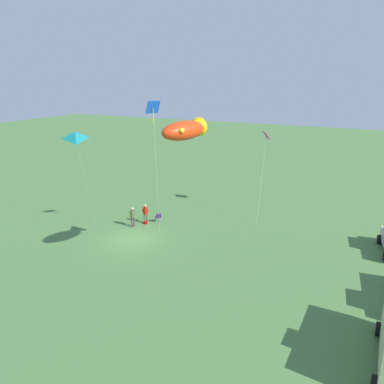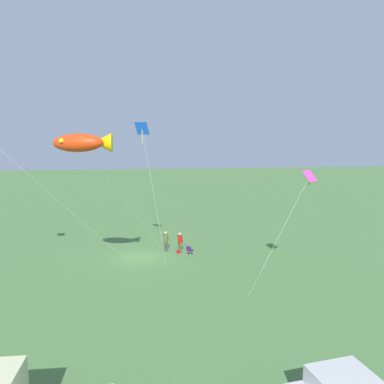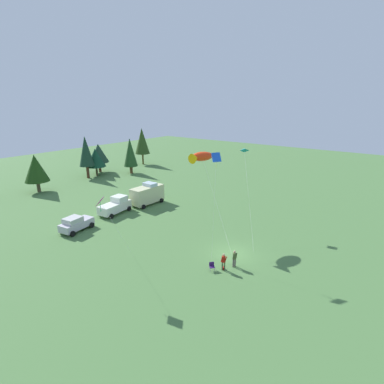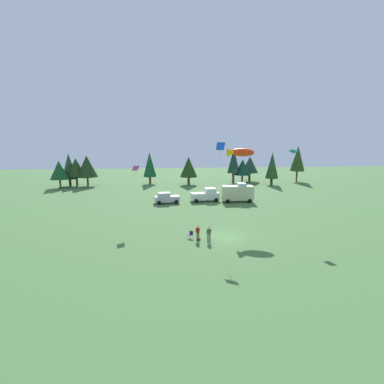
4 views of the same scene
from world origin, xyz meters
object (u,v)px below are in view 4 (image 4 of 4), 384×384
at_px(person_kite_flyer, 209,233).
at_px(kite_diamond_blue, 220,149).
at_px(person_spectator, 198,231).
at_px(kite_diamond_rainbow, 136,170).
at_px(van_camper_beige, 238,193).
at_px(kite_large_fish, 239,152).
at_px(car_silver_compact, 166,198).
at_px(folding_chair, 191,234).
at_px(backpack_on_grass, 199,239).
at_px(kite_delta_teal, 294,151).
at_px(truck_white_pickup, 206,195).

relative_size(person_kite_flyer, kite_diamond_blue, 0.16).
bearing_deg(person_spectator, kite_diamond_rainbow, -96.58).
bearing_deg(van_camper_beige, kite_diamond_rainbow, -144.51).
height_order(person_kite_flyer, kite_large_fish, kite_large_fish).
xyz_separation_m(car_silver_compact, kite_diamond_rainbow, (-3.92, -11.18, 6.11)).
xyz_separation_m(folding_chair, car_silver_compact, (-2.56, 18.64, 0.46)).
xyz_separation_m(backpack_on_grass, kite_diamond_rainbow, (-7.32, 8.24, 6.95)).
xyz_separation_m(kite_delta_teal, kite_diamond_blue, (-9.68, -1.92, 0.43)).
distance_m(backpack_on_grass, van_camper_beige, 21.67).
distance_m(person_spectator, backpack_on_grass, 0.92).
relative_size(person_spectator, kite_delta_teal, 0.18).
bearing_deg(truck_white_pickup, kite_delta_teal, -67.58).
relative_size(person_kite_flyer, kite_delta_teal, 0.18).
bearing_deg(backpack_on_grass, car_silver_compact, 99.95).
bearing_deg(folding_chair, kite_diamond_blue, 163.54).
relative_size(folding_chair, kite_diamond_blue, 0.08).
bearing_deg(kite_delta_teal, kite_large_fish, 158.70).
distance_m(kite_delta_teal, kite_diamond_blue, 9.88).
relative_size(person_kite_flyer, folding_chair, 2.12).
relative_size(person_spectator, kite_diamond_rainbow, 0.23).
height_order(truck_white_pickup, van_camper_beige, van_camper_beige).
distance_m(folding_chair, car_silver_compact, 18.82).
bearing_deg(kite_delta_teal, car_silver_compact, 137.32).
relative_size(kite_delta_teal, kite_diamond_rainbow, 1.30).
bearing_deg(kite_diamond_blue, kite_diamond_rainbow, 152.02).
height_order(car_silver_compact, kite_large_fish, kite_large_fish).
bearing_deg(car_silver_compact, kite_diamond_blue, 101.96).
distance_m(person_spectator, kite_large_fish, 12.72).
bearing_deg(backpack_on_grass, kite_large_fish, 49.57).
bearing_deg(kite_diamond_blue, van_camper_beige, 68.82).
bearing_deg(kite_diamond_rainbow, person_kite_flyer, -46.63).
relative_size(backpack_on_grass, kite_large_fish, 0.03).
distance_m(person_kite_flyer, car_silver_compact, 20.50).
bearing_deg(kite_delta_teal, truck_white_pickup, 119.28).
bearing_deg(person_kite_flyer, van_camper_beige, -179.92).
xyz_separation_m(backpack_on_grass, car_silver_compact, (-3.41, 19.42, 0.84)).
relative_size(car_silver_compact, truck_white_pickup, 0.85).
bearing_deg(person_spectator, car_silver_compact, -127.95).
bearing_deg(van_camper_beige, backpack_on_grass, -114.12).
bearing_deg(truck_white_pickup, car_silver_compact, -178.54).
bearing_deg(person_kite_flyer, kite_diamond_blue, 175.58).
height_order(backpack_on_grass, kite_diamond_rainbow, kite_diamond_rainbow).
height_order(folding_chair, kite_diamond_blue, kite_diamond_blue).
bearing_deg(car_silver_compact, kite_diamond_rainbow, 62.18).
bearing_deg(folding_chair, kite_large_fish, 176.12).
height_order(person_spectator, backpack_on_grass, person_spectator).
distance_m(person_kite_flyer, backpack_on_grass, 1.49).
xyz_separation_m(truck_white_pickup, kite_diamond_rainbow, (-10.99, -12.22, 5.96)).
relative_size(person_kite_flyer, person_spectator, 1.00).
relative_size(person_kite_flyer, truck_white_pickup, 0.33).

